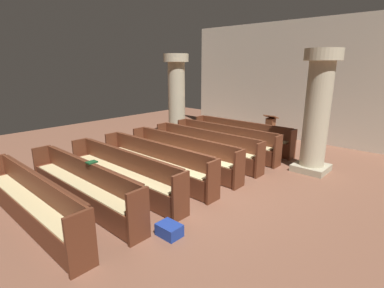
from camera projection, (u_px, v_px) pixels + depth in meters
The scene contains 15 objects.
ground_plane at pixel (198, 184), 7.27m from camera, with size 19.20×19.20×0.00m, color brown.
back_wall at pixel (303, 82), 11.02m from camera, with size 10.00×0.16×4.50m, color beige.
pew_row_0 at pixel (241, 134), 10.30m from camera, with size 3.86×0.46×0.94m.
pew_row_1 at pixel (224, 139), 9.58m from camera, with size 3.86×0.46×0.94m.
pew_row_2 at pixel (205, 145), 8.87m from camera, with size 3.86×0.47×0.94m.
pew_row_3 at pixel (182, 152), 8.16m from camera, with size 3.86×0.46×0.94m.
pew_row_4 at pixel (155, 161), 7.44m from camera, with size 3.86×0.46×0.94m.
pew_row_5 at pixel (123, 171), 6.73m from camera, with size 3.86×0.47×0.94m.
pew_row_6 at pixel (82, 184), 6.02m from camera, with size 3.86×0.46×0.94m.
pew_row_7 at pixel (31, 200), 5.30m from camera, with size 3.86×0.46×0.94m.
pillar_aisle_side at pixel (317, 110), 7.74m from camera, with size 0.94×0.94×3.28m.
pillar_far_side at pixel (177, 96), 11.36m from camera, with size 0.94×0.94×3.28m.
lectern at pixel (270, 131), 10.99m from camera, with size 0.48×0.45×1.08m.
hymn_book at pixel (92, 162), 5.96m from camera, with size 0.17×0.20×0.03m, color #194723.
kneeler_box_blue at pixel (169, 230), 5.05m from camera, with size 0.42×0.32×0.22m, color navy.
Camera 1 is at (4.42, -5.10, 2.88)m, focal length 27.23 mm.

